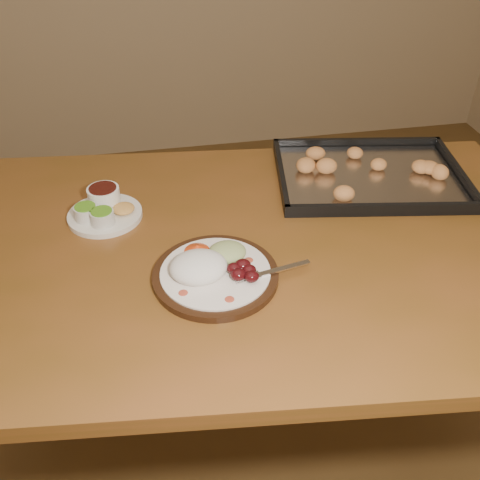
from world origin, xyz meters
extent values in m
plane|color=brown|center=(0.00, 0.00, 0.00)|extent=(4.00, 4.00, 0.00)
cube|color=brown|center=(0.13, 0.05, 0.73)|extent=(1.59, 1.06, 0.04)
cylinder|color=#513A18|center=(-0.50, 0.50, 0.35)|extent=(0.07, 0.07, 0.71)
cylinder|color=#513A18|center=(0.85, 0.35, 0.35)|extent=(0.07, 0.07, 0.71)
cylinder|color=black|center=(0.06, -0.06, 0.76)|extent=(0.26, 0.26, 0.02)
cylinder|color=silver|center=(0.06, -0.06, 0.77)|extent=(0.23, 0.23, 0.01)
ellipsoid|color=#A93D28|center=(-0.01, -0.11, 0.77)|extent=(0.02, 0.02, 0.00)
ellipsoid|color=#A93D28|center=(0.07, -0.15, 0.77)|extent=(0.02, 0.02, 0.00)
ellipsoid|color=#A93D28|center=(0.13, -0.04, 0.77)|extent=(0.02, 0.02, 0.00)
ellipsoid|color=#A93D28|center=(-0.02, -0.02, 0.77)|extent=(0.02, 0.02, 0.00)
ellipsoid|color=silver|center=(0.03, -0.06, 0.78)|extent=(0.14, 0.13, 0.05)
ellipsoid|color=#4F0B11|center=(0.10, -0.10, 0.78)|extent=(0.03, 0.03, 0.03)
ellipsoid|color=#4F0B11|center=(0.13, -0.09, 0.78)|extent=(0.03, 0.03, 0.03)
ellipsoid|color=#4F0B11|center=(0.12, -0.07, 0.78)|extent=(0.03, 0.03, 0.03)
ellipsoid|color=#4F0B11|center=(0.13, -0.11, 0.78)|extent=(0.03, 0.03, 0.03)
ellipsoid|color=#4F0B11|center=(0.10, -0.08, 0.78)|extent=(0.03, 0.03, 0.03)
ellipsoid|color=tan|center=(0.09, -0.01, 0.78)|extent=(0.10, 0.09, 0.03)
cone|color=red|center=(0.03, 0.01, 0.78)|extent=(0.07, 0.07, 0.03)
cube|color=silver|center=(0.20, -0.08, 0.77)|extent=(0.13, 0.04, 0.00)
cube|color=silver|center=(0.13, -0.10, 0.77)|extent=(0.04, 0.03, 0.00)
cylinder|color=silver|center=(0.11, -0.11, 0.77)|extent=(0.03, 0.01, 0.00)
cylinder|color=silver|center=(0.11, -0.10, 0.77)|extent=(0.03, 0.01, 0.00)
cylinder|color=silver|center=(0.11, -0.10, 0.77)|extent=(0.03, 0.01, 0.00)
cylinder|color=silver|center=(0.11, -0.09, 0.77)|extent=(0.03, 0.01, 0.00)
cylinder|color=silver|center=(-0.17, 0.21, 0.76)|extent=(0.18, 0.18, 0.01)
cylinder|color=silver|center=(-0.21, 0.19, 0.78)|extent=(0.06, 0.06, 0.03)
cylinder|color=#4C8D1C|center=(-0.21, 0.19, 0.80)|extent=(0.05, 0.05, 0.00)
cylinder|color=silver|center=(-0.17, 0.17, 0.78)|extent=(0.06, 0.06, 0.03)
cylinder|color=#4C8D1C|center=(-0.17, 0.17, 0.80)|extent=(0.05, 0.05, 0.00)
cylinder|color=white|center=(-0.17, 0.25, 0.79)|extent=(0.08, 0.08, 0.04)
cylinder|color=black|center=(-0.17, 0.25, 0.81)|extent=(0.07, 0.07, 0.00)
ellipsoid|color=#DEB94E|center=(-0.12, 0.21, 0.77)|extent=(0.05, 0.05, 0.02)
cube|color=black|center=(0.53, 0.26, 0.75)|extent=(0.54, 0.43, 0.01)
cube|color=black|center=(0.55, 0.44, 0.77)|extent=(0.48, 0.09, 0.02)
cube|color=black|center=(0.50, 0.09, 0.77)|extent=(0.48, 0.09, 0.02)
cube|color=black|center=(0.76, 0.23, 0.77)|extent=(0.07, 0.36, 0.02)
cube|color=black|center=(0.29, 0.30, 0.77)|extent=(0.07, 0.36, 0.02)
cube|color=silver|center=(0.53, 0.26, 0.76)|extent=(0.50, 0.39, 0.00)
ellipsoid|color=#E4944F|center=(0.59, 0.25, 0.78)|extent=(0.05, 0.05, 0.04)
ellipsoid|color=#E4944F|center=(0.63, 0.30, 0.78)|extent=(0.07, 0.07, 0.04)
ellipsoid|color=#E4944F|center=(0.56, 0.37, 0.78)|extent=(0.06, 0.06, 0.04)
ellipsoid|color=#E4944F|center=(0.46, 0.33, 0.78)|extent=(0.07, 0.07, 0.04)
ellipsoid|color=#E4944F|center=(0.43, 0.31, 0.78)|extent=(0.07, 0.07, 0.04)
ellipsoid|color=#E4944F|center=(0.47, 0.26, 0.78)|extent=(0.07, 0.07, 0.04)
ellipsoid|color=#E4944F|center=(0.45, 0.21, 0.78)|extent=(0.07, 0.07, 0.04)
ellipsoid|color=#E4944F|center=(0.52, 0.16, 0.78)|extent=(0.06, 0.06, 0.04)
ellipsoid|color=#E4944F|center=(0.64, 0.21, 0.78)|extent=(0.07, 0.07, 0.04)
camera|label=1|loc=(-0.05, -0.90, 1.49)|focal=40.00mm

